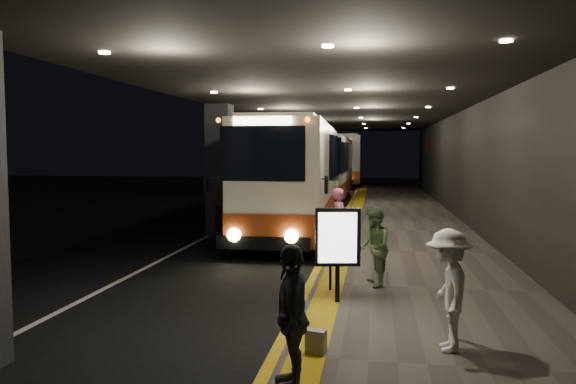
% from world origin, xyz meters
% --- Properties ---
extents(ground, '(90.00, 90.00, 0.00)m').
position_xyz_m(ground, '(0.00, 0.00, 0.00)').
color(ground, black).
extents(lane_line_white, '(0.12, 50.00, 0.01)m').
position_xyz_m(lane_line_white, '(-1.80, 5.00, 0.01)').
color(lane_line_white, silver).
rests_on(lane_line_white, ground).
extents(kerb_stripe_yellow, '(0.18, 50.00, 0.01)m').
position_xyz_m(kerb_stripe_yellow, '(2.35, 5.00, 0.01)').
color(kerb_stripe_yellow, gold).
rests_on(kerb_stripe_yellow, ground).
extents(sidewalk, '(4.50, 50.00, 0.15)m').
position_xyz_m(sidewalk, '(4.75, 5.00, 0.07)').
color(sidewalk, '#514C44').
rests_on(sidewalk, ground).
extents(tactile_strip, '(0.50, 50.00, 0.01)m').
position_xyz_m(tactile_strip, '(2.85, 5.00, 0.16)').
color(tactile_strip, gold).
rests_on(tactile_strip, sidewalk).
extents(terminal_wall, '(0.10, 50.00, 6.00)m').
position_xyz_m(terminal_wall, '(7.00, 5.00, 3.00)').
color(terminal_wall, black).
rests_on(terminal_wall, ground).
extents(support_columns, '(0.80, 24.80, 4.40)m').
position_xyz_m(support_columns, '(-1.50, 4.00, 2.20)').
color(support_columns, black).
rests_on(support_columns, ground).
extents(canopy, '(9.00, 50.00, 0.40)m').
position_xyz_m(canopy, '(2.50, 5.00, 4.60)').
color(canopy, black).
rests_on(canopy, support_columns).
extents(coach_main, '(2.87, 11.97, 3.71)m').
position_xyz_m(coach_main, '(0.93, 5.15, 1.78)').
color(coach_main, beige).
rests_on(coach_main, ground).
extents(coach_second, '(2.45, 11.36, 3.57)m').
position_xyz_m(coach_second, '(0.96, 16.40, 1.71)').
color(coach_second, beige).
rests_on(coach_second, ground).
extents(coach_third, '(3.47, 12.90, 4.01)m').
position_xyz_m(coach_third, '(0.85, 32.77, 1.92)').
color(coach_third, beige).
rests_on(coach_third, ground).
extents(passenger_boarding, '(0.44, 0.65, 1.73)m').
position_xyz_m(passenger_boarding, '(2.80, 0.15, 1.02)').
color(passenger_boarding, '#D66491').
rests_on(passenger_boarding, sidewalk).
extents(passenger_waiting_green, '(0.58, 0.83, 1.58)m').
position_xyz_m(passenger_waiting_green, '(3.70, -3.22, 0.94)').
color(passenger_waiting_green, '#50703E').
rests_on(passenger_waiting_green, sidewalk).
extents(passenger_waiting_white, '(0.52, 1.08, 1.65)m').
position_xyz_m(passenger_waiting_white, '(4.70, -6.67, 0.98)').
color(passenger_waiting_white, white).
rests_on(passenger_waiting_white, sidewalk).
extents(passenger_waiting_grey, '(0.65, 1.04, 1.65)m').
position_xyz_m(passenger_waiting_grey, '(2.80, -8.20, 0.98)').
color(passenger_waiting_grey, '#494A4E').
rests_on(passenger_waiting_grey, sidewalk).
extents(bag_polka, '(0.26, 0.14, 0.31)m').
position_xyz_m(bag_polka, '(3.84, -3.22, 0.30)').
color(bag_polka, black).
rests_on(bag_polka, sidewalk).
extents(bag_plain, '(0.29, 0.21, 0.33)m').
position_xyz_m(bag_plain, '(2.96, -7.11, 0.31)').
color(bag_plain, '#B6ADAB').
rests_on(bag_plain, sidewalk).
extents(info_sign, '(0.80, 0.24, 1.69)m').
position_xyz_m(info_sign, '(3.07, -4.52, 1.29)').
color(info_sign, black).
rests_on(info_sign, sidewalk).
extents(stanchion_post, '(0.05, 0.05, 1.00)m').
position_xyz_m(stanchion_post, '(2.87, -3.67, 0.65)').
color(stanchion_post, black).
rests_on(stanchion_post, sidewalk).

